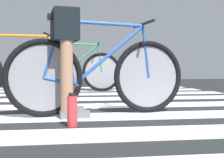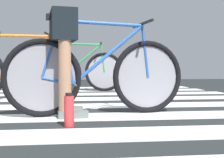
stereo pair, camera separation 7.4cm
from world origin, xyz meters
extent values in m
cube|color=#212526|center=(0.00, 0.00, 0.01)|extent=(18.00, 14.00, 0.02)
cube|color=silver|center=(-0.14, -1.64, 0.02)|extent=(5.20, 0.44, 0.00)
cube|color=silver|center=(0.07, -0.89, 0.02)|extent=(5.20, 0.44, 0.00)
cube|color=silver|center=(0.07, -0.12, 0.02)|extent=(5.20, 0.44, 0.00)
cube|color=silver|center=(-0.05, 0.66, 0.02)|extent=(5.20, 0.44, 0.00)
cube|color=silver|center=(0.02, 1.42, 0.02)|extent=(5.20, 0.44, 0.00)
cube|color=silver|center=(-0.06, 2.17, 0.02)|extent=(5.20, 0.44, 0.00)
cube|color=silver|center=(-0.09, 2.92, 0.02)|extent=(5.20, 0.44, 0.00)
torus|color=black|center=(-0.21, -0.86, 0.38)|extent=(0.72, 0.16, 0.72)
torus|color=black|center=(0.80, -0.71, 0.38)|extent=(0.72, 0.16, 0.72)
cylinder|color=gray|center=(-0.21, -0.86, 0.38)|extent=(0.60, 0.09, 0.61)
cylinder|color=gray|center=(0.80, -0.71, 0.38)|extent=(0.60, 0.09, 0.61)
cylinder|color=#2958AD|center=(0.34, -0.78, 0.89)|extent=(0.80, 0.15, 0.05)
cylinder|color=#2958AD|center=(0.40, -0.77, 0.60)|extent=(0.70, 0.13, 0.59)
cylinder|color=#2958AD|center=(0.00, -0.82, 0.61)|extent=(0.16, 0.06, 0.59)
cylinder|color=#2958AD|center=(-0.08, -0.84, 0.35)|extent=(0.29, 0.07, 0.09)
cylinder|color=#2958AD|center=(-0.13, -0.84, 0.64)|extent=(0.19, 0.05, 0.53)
cylinder|color=#2958AD|center=(0.77, -0.72, 0.63)|extent=(0.09, 0.04, 0.50)
cube|color=black|center=(-0.06, -0.83, 0.93)|extent=(0.25, 0.12, 0.05)
cylinder|color=black|center=(0.74, -0.72, 0.90)|extent=(0.10, 0.52, 0.03)
cylinder|color=#4C4C51|center=(0.06, -0.82, 0.32)|extent=(0.07, 0.34, 0.02)
cylinder|color=#A87A5B|center=(-0.05, -0.69, 0.51)|extent=(0.11, 0.11, 0.88)
cylinder|color=#A87A5B|center=(-0.01, -0.97, 0.51)|extent=(0.11, 0.11, 0.88)
cube|color=black|center=(-0.03, -0.83, 0.85)|extent=(0.28, 0.44, 0.28)
cube|color=slate|center=(0.02, -0.68, 0.06)|extent=(0.27, 0.14, 0.07)
cube|color=slate|center=(0.06, -0.96, 0.06)|extent=(0.27, 0.14, 0.07)
torus|color=black|center=(-0.19, 0.47, 0.38)|extent=(0.72, 0.16, 0.72)
cylinder|color=gray|center=(-0.19, 0.47, 0.38)|extent=(0.60, 0.10, 0.61)
cylinder|color=orange|center=(-0.64, 0.54, 0.89)|extent=(0.80, 0.15, 0.05)
cylinder|color=orange|center=(-0.58, 0.53, 0.60)|extent=(0.70, 0.14, 0.59)
cylinder|color=orange|center=(-0.22, 0.47, 0.63)|extent=(0.09, 0.04, 0.50)
cylinder|color=black|center=(-0.25, 0.48, 0.90)|extent=(0.11, 0.52, 0.03)
cylinder|color=#4C4C51|center=(-0.92, 0.58, 0.32)|extent=(0.07, 0.34, 0.02)
torus|color=black|center=(-0.40, 2.06, 0.38)|extent=(0.72, 0.12, 0.72)
torus|color=black|center=(0.61, 1.98, 0.38)|extent=(0.72, 0.12, 0.72)
cylinder|color=gray|center=(-0.40, 2.06, 0.38)|extent=(0.61, 0.06, 0.61)
cylinder|color=gray|center=(0.61, 1.98, 0.38)|extent=(0.61, 0.06, 0.61)
cylinder|color=#308A4E|center=(0.15, 2.01, 0.89)|extent=(0.80, 0.10, 0.05)
cylinder|color=#308A4E|center=(0.21, 2.01, 0.60)|extent=(0.70, 0.09, 0.59)
cylinder|color=#308A4E|center=(-0.18, 2.04, 0.61)|extent=(0.16, 0.05, 0.59)
cylinder|color=#308A4E|center=(-0.26, 2.05, 0.35)|extent=(0.29, 0.05, 0.09)
cylinder|color=#308A4E|center=(-0.32, 2.05, 0.64)|extent=(0.19, 0.04, 0.53)
cylinder|color=#308A4E|center=(0.58, 1.98, 0.63)|extent=(0.09, 0.04, 0.50)
cube|color=black|center=(-0.24, 2.05, 0.93)|extent=(0.25, 0.11, 0.05)
cylinder|color=black|center=(0.55, 1.98, 0.90)|extent=(0.07, 0.52, 0.03)
cylinder|color=#4C4C51|center=(-0.13, 2.04, 0.32)|extent=(0.05, 0.34, 0.02)
cylinder|color=#A87A5B|center=(-0.20, 2.18, 0.53)|extent=(0.11, 0.11, 0.92)
cylinder|color=#A87A5B|center=(-0.23, 1.91, 0.53)|extent=(0.11, 0.11, 0.92)
cube|color=#4B2429|center=(-0.21, 2.04, 0.89)|extent=(0.25, 0.43, 0.28)
cube|color=#4C2B2E|center=(-0.13, 2.18, 0.06)|extent=(0.27, 0.12, 0.07)
cube|color=#4C2B2E|center=(-0.16, 1.90, 0.06)|extent=(0.27, 0.12, 0.07)
cylinder|color=red|center=(0.04, -1.33, 0.14)|extent=(0.08, 0.08, 0.24)
cylinder|color=black|center=(0.04, -1.33, 0.27)|extent=(0.05, 0.05, 0.02)
camera|label=1|loc=(0.01, -3.71, 0.48)|focal=49.76mm
camera|label=2|loc=(0.09, -3.71, 0.48)|focal=49.76mm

